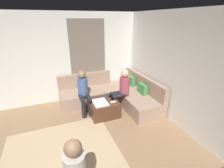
{
  "coord_description": "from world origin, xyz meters",
  "views": [
    {
      "loc": [
        2.11,
        0.11,
        2.5
      ],
      "look_at": [
        -1.63,
        1.63,
        0.85
      ],
      "focal_mm": 25.79,
      "sensor_mm": 36.0,
      "label": 1
    }
  ],
  "objects_px": {
    "ottoman": "(103,107)",
    "game_remote": "(113,102)",
    "sectional_couch": "(114,95)",
    "person_on_couch_side": "(84,90)",
    "person_on_couch_back": "(121,88)",
    "coffee_mug": "(107,95)"
  },
  "relations": [
    {
      "from": "ottoman",
      "to": "person_on_couch_back",
      "type": "relative_size",
      "value": 0.63
    },
    {
      "from": "person_on_couch_back",
      "to": "person_on_couch_side",
      "type": "distance_m",
      "value": 1.06
    },
    {
      "from": "game_remote",
      "to": "person_on_couch_back",
      "type": "height_order",
      "value": "person_on_couch_back"
    },
    {
      "from": "ottoman",
      "to": "game_remote",
      "type": "relative_size",
      "value": 5.07
    },
    {
      "from": "person_on_couch_back",
      "to": "ottoman",
      "type": "bearing_deg",
      "value": 99.04
    },
    {
      "from": "game_remote",
      "to": "person_on_couch_side",
      "type": "xyz_separation_m",
      "value": [
        -0.54,
        -0.66,
        0.23
      ]
    },
    {
      "from": "ottoman",
      "to": "game_remote",
      "type": "height_order",
      "value": "game_remote"
    },
    {
      "from": "coffee_mug",
      "to": "person_on_couch_back",
      "type": "relative_size",
      "value": 0.08
    },
    {
      "from": "coffee_mug",
      "to": "person_on_couch_back",
      "type": "distance_m",
      "value": 0.46
    },
    {
      "from": "ottoman",
      "to": "person_on_couch_side",
      "type": "relative_size",
      "value": 0.63
    },
    {
      "from": "sectional_couch",
      "to": "coffee_mug",
      "type": "bearing_deg",
      "value": -50.84
    },
    {
      "from": "ottoman",
      "to": "game_remote",
      "type": "xyz_separation_m",
      "value": [
        0.18,
        0.22,
        0.22
      ]
    },
    {
      "from": "game_remote",
      "to": "person_on_couch_side",
      "type": "relative_size",
      "value": 0.12
    },
    {
      "from": "sectional_couch",
      "to": "game_remote",
      "type": "distance_m",
      "value": 0.77
    },
    {
      "from": "ottoman",
      "to": "sectional_couch",
      "type": "bearing_deg",
      "value": 133.63
    },
    {
      "from": "coffee_mug",
      "to": "game_remote",
      "type": "relative_size",
      "value": 0.63
    },
    {
      "from": "game_remote",
      "to": "person_on_couch_side",
      "type": "distance_m",
      "value": 0.88
    },
    {
      "from": "person_on_couch_back",
      "to": "person_on_couch_side",
      "type": "relative_size",
      "value": 1.0
    },
    {
      "from": "sectional_couch",
      "to": "person_on_couch_back",
      "type": "height_order",
      "value": "person_on_couch_back"
    },
    {
      "from": "ottoman",
      "to": "coffee_mug",
      "type": "relative_size",
      "value": 8.0
    },
    {
      "from": "person_on_couch_back",
      "to": "game_remote",
      "type": "bearing_deg",
      "value": 126.86
    },
    {
      "from": "coffee_mug",
      "to": "person_on_couch_side",
      "type": "relative_size",
      "value": 0.08
    }
  ]
}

